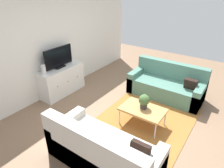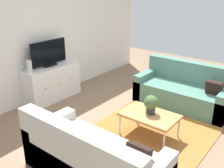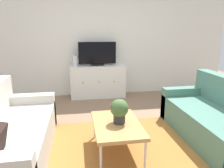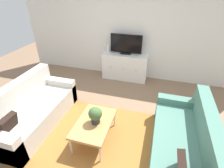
% 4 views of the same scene
% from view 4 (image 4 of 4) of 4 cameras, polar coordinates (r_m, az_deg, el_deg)
% --- Properties ---
extents(ground_plane, '(10.00, 10.00, 0.00)m').
position_cam_4_polar(ground_plane, '(3.39, -3.37, -16.08)').
color(ground_plane, '#84664C').
extents(wall_back, '(6.40, 0.12, 2.70)m').
position_cam_4_polar(wall_back, '(4.92, 6.47, 17.47)').
color(wall_back, silver).
rests_on(wall_back, ground_plane).
extents(area_rug, '(2.50, 1.90, 0.01)m').
position_cam_4_polar(area_rug, '(3.30, -4.28, -17.82)').
color(area_rug, '#9E662D').
rests_on(area_rug, ground_plane).
extents(couch_left_side, '(0.84, 1.89, 0.87)m').
position_cam_4_polar(couch_left_side, '(3.77, -25.41, -8.16)').
color(couch_left_side, beige).
rests_on(couch_left_side, ground_plane).
extents(couch_right_side, '(0.84, 1.89, 0.87)m').
position_cam_4_polar(couch_right_side, '(3.06, 23.43, -18.11)').
color(couch_right_side, '#4C7A6B').
rests_on(couch_right_side, ground_plane).
extents(coffee_table, '(0.58, 0.90, 0.41)m').
position_cam_4_polar(coffee_table, '(3.05, -6.02, -12.95)').
color(coffee_table, '#B7844C').
rests_on(coffee_table, ground_plane).
extents(potted_plant, '(0.23, 0.23, 0.31)m').
position_cam_4_polar(potted_plant, '(2.90, -5.59, -10.14)').
color(potted_plant, '#2D2D2D').
rests_on(potted_plant, coffee_table).
extents(tv_console, '(1.27, 0.47, 0.75)m').
position_cam_4_polar(tv_console, '(4.99, 4.34, 5.90)').
color(tv_console, white).
rests_on(tv_console, ground_plane).
extents(flat_screen_tv, '(0.86, 0.16, 0.54)m').
position_cam_4_polar(flat_screen_tv, '(4.77, 4.71, 13.01)').
color(flat_screen_tv, black).
rests_on(flat_screen_tv, tv_console).
extents(glass_vase, '(0.11, 0.11, 0.24)m').
position_cam_4_polar(glass_vase, '(4.92, -1.38, 11.86)').
color(glass_vase, silver).
rests_on(glass_vase, tv_console).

